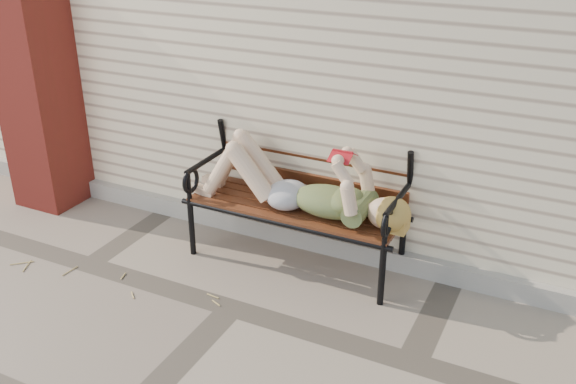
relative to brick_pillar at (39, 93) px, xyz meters
The scene contains 7 objects.
ground 2.62m from the brick_pillar, 18.06° to the right, with size 80.00×80.00×0.00m, color gray.
house_wall 3.26m from the brick_pillar, 44.37° to the left, with size 8.00×4.00×3.00m, color #F4E4BE.
foundation_strip 2.49m from the brick_pillar, ahead, with size 8.00×0.10×0.15m, color #A8A398.
brick_pillar is the anchor object (origin of this frame).
garden_bench 2.45m from the brick_pillar, ahead, with size 1.73×0.69×1.12m.
reading_woman 2.46m from the brick_pillar, ahead, with size 1.63×0.37×0.51m.
straw_scatter 2.07m from the brick_pillar, 48.64° to the right, with size 2.36×1.65×0.01m.
Camera 1 is at (1.92, -3.05, 2.56)m, focal length 40.00 mm.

